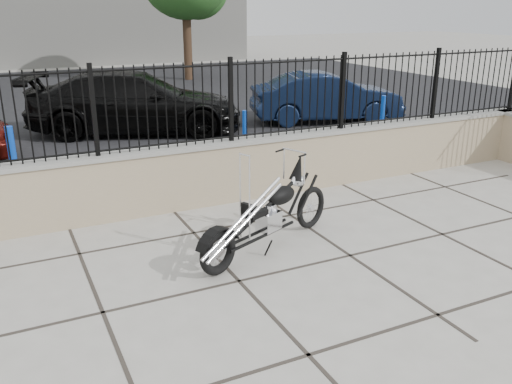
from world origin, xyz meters
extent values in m
plane|color=#99968E|center=(0.00, 0.00, 0.00)|extent=(90.00, 90.00, 0.00)
plane|color=black|center=(0.00, 12.50, 0.00)|extent=(30.00, 30.00, 0.00)
cube|color=gray|center=(0.00, 2.50, 0.48)|extent=(14.00, 0.36, 0.96)
cube|color=black|center=(0.00, 2.50, 1.56)|extent=(14.00, 0.08, 1.20)
imported|color=black|center=(0.83, 7.90, 0.72)|extent=(5.39, 3.65, 1.45)
imported|color=black|center=(5.64, 7.01, 0.64)|extent=(4.09, 2.38, 1.27)
cylinder|color=#0C30B6|center=(-2.04, 4.56, 0.53)|extent=(0.16, 0.16, 1.07)
cylinder|color=blue|center=(2.41, 5.07, 0.44)|extent=(0.13, 0.13, 0.87)
cylinder|color=blue|center=(5.92, 5.03, 0.47)|extent=(0.13, 0.13, 0.94)
cylinder|color=#382619|center=(5.18, 16.64, 1.71)|extent=(0.34, 0.34, 3.43)
camera|label=1|loc=(-2.17, -4.93, 2.93)|focal=38.00mm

